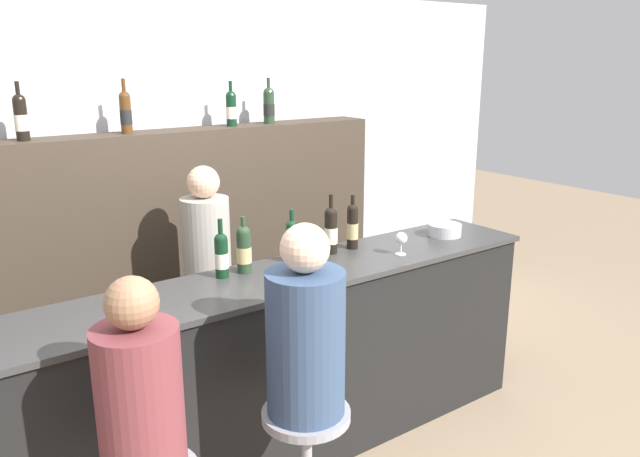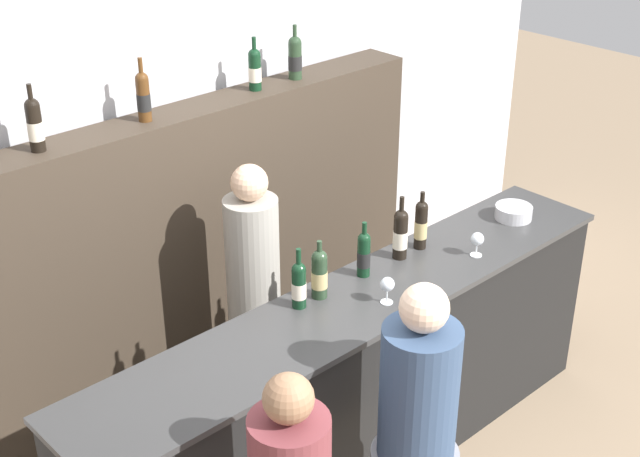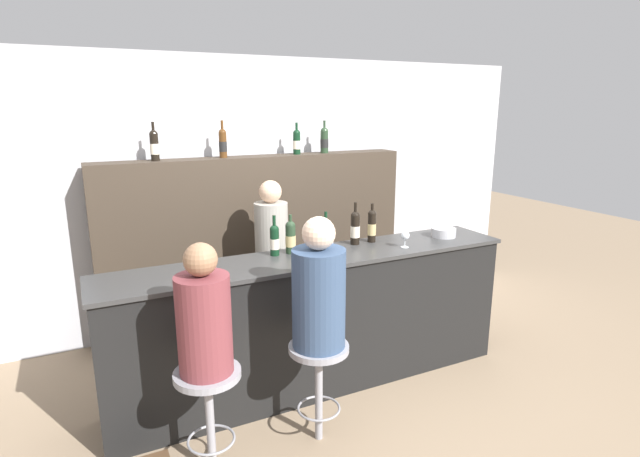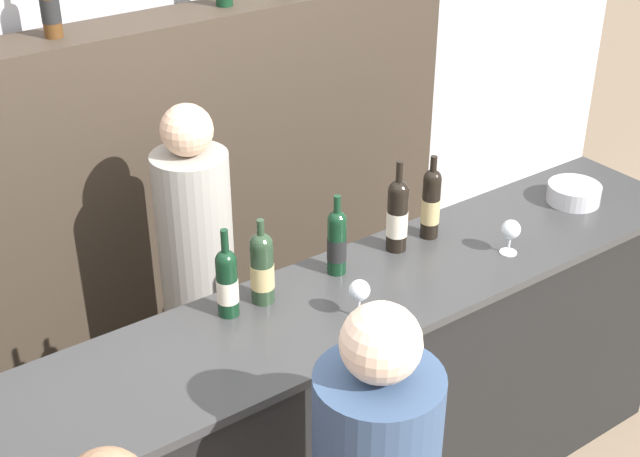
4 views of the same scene
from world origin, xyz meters
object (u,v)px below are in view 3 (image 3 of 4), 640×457
object	(u,v)px
wine_bottle_backbar_0	(154,145)
bartender	(272,272)
wine_bottle_counter_3	(355,227)
bar_stool_right	(319,366)
guest_seated_left	(204,318)
wine_bottle_backbar_3	(324,140)
guest_seated_right	(319,292)
wine_bottle_counter_4	(372,226)
wine_bottle_counter_0	(275,240)
wine_glass_0	(329,246)
wine_bottle_counter_2	(326,233)
wine_bottle_backbar_1	(223,143)
wine_bottle_counter_1	(291,237)
wine_bottle_backbar_2	(297,142)
bar_stool_left	(208,393)
wine_glass_1	(405,236)
metal_bowl	(444,232)

from	to	relation	value
wine_bottle_backbar_0	bartender	distance (m)	1.48
wine_bottle_counter_3	bar_stool_right	bearing A→B (deg)	-132.72
guest_seated_left	wine_bottle_backbar_3	bearing A→B (deg)	47.88
wine_bottle_backbar_3	guest_seated_right	size ratio (longest dim) A/B	0.38
wine_bottle_counter_4	bartender	world-z (taller)	bartender
wine_bottle_counter_0	guest_seated_right	xyz separation A→B (m)	(-0.01, -0.75, -0.15)
wine_bottle_backbar_3	wine_glass_0	xyz separation A→B (m)	(-0.66, -1.38, -0.66)
guest_seated_right	wine_glass_0	bearing A→B (deg)	56.52
wine_bottle_counter_4	wine_bottle_backbar_3	xyz separation A→B (m)	(0.13, 1.12, 0.61)
wine_bottle_counter_2	wine_bottle_backbar_1	size ratio (longest dim) A/B	0.88
wine_bottle_counter_1	wine_bottle_backbar_1	size ratio (longest dim) A/B	0.90
bartender	wine_bottle_backbar_2	bearing A→B (deg)	47.67
wine_bottle_backbar_0	wine_bottle_counter_4	bearing A→B (deg)	-37.11
wine_bottle_counter_0	bar_stool_left	size ratio (longest dim) A/B	0.45
wine_bottle_counter_2	guest_seated_left	world-z (taller)	guest_seated_left
wine_bottle_counter_0	wine_glass_0	xyz separation A→B (m)	(0.32, -0.25, -0.03)
guest_seated_right	wine_bottle_counter_1	bearing A→B (deg)	79.89
wine_glass_1	bar_stool_left	world-z (taller)	wine_glass_1
wine_bottle_counter_2	wine_glass_0	bearing A→B (deg)	-111.79
wine_bottle_counter_0	wine_bottle_counter_2	world-z (taller)	wine_bottle_counter_0
wine_bottle_counter_0	bartender	bearing A→B (deg)	71.45
bar_stool_left	guest_seated_right	distance (m)	0.87
metal_bowl	bartender	size ratio (longest dim) A/B	0.13
wine_glass_0	bartender	distance (m)	0.96
wine_bottle_backbar_0	wine_bottle_backbar_3	bearing A→B (deg)	0.00
wine_bottle_counter_4	wine_bottle_backbar_1	world-z (taller)	wine_bottle_backbar_1
wine_bottle_backbar_2	wine_glass_1	xyz separation A→B (m)	(0.31, -1.38, -0.65)
wine_glass_0	bar_stool_left	world-z (taller)	wine_glass_0
wine_bottle_counter_3	bartender	xyz separation A→B (m)	(-0.49, 0.60, -0.48)
wine_bottle_backbar_3	metal_bowl	world-z (taller)	wine_bottle_backbar_3
wine_bottle_counter_0	wine_bottle_counter_2	xyz separation A→B (m)	(0.42, -0.00, 0.00)
wine_bottle_counter_3	wine_bottle_backbar_2	size ratio (longest dim) A/B	1.13
wine_bottle_counter_1	wine_bottle_counter_4	bearing A→B (deg)	-0.00
wine_bottle_counter_2	wine_bottle_counter_4	bearing A→B (deg)	0.00
wine_bottle_counter_4	wine_bottle_backbar_0	distance (m)	1.96
wine_bottle_backbar_0	metal_bowl	size ratio (longest dim) A/B	1.59
wine_glass_0	bartender	bearing A→B (deg)	98.27
wine_bottle_counter_1	wine_glass_0	distance (m)	0.32
wine_bottle_counter_2	wine_glass_0	world-z (taller)	wine_bottle_counter_2
wine_glass_0	guest_seated_left	world-z (taller)	guest_seated_left
bar_stool_right	guest_seated_right	bearing A→B (deg)	90.00
bar_stool_right	metal_bowl	bearing A→B (deg)	22.73
wine_bottle_counter_0	metal_bowl	world-z (taller)	wine_bottle_counter_0
wine_bottle_counter_2	bar_stool_right	size ratio (longest dim) A/B	0.43
guest_seated_left	wine_glass_1	bearing A→B (deg)	16.21
metal_bowl	bar_stool_left	distance (m)	2.35
wine_bottle_counter_1	wine_glass_0	size ratio (longest dim) A/B	2.22
wine_bottle_counter_1	guest_seated_left	distance (m)	1.15
bartender	bar_stool_left	bearing A→B (deg)	-124.21
wine_bottle_counter_2	wine_bottle_backbar_0	size ratio (longest dim) A/B	0.89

